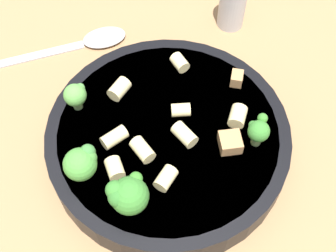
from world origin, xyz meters
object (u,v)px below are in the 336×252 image
rigatoni_2 (115,169)px  rigatoni_5 (119,89)px  broccoli_floret_0 (82,163)px  rigatoni_0 (114,137)px  rigatoni_4 (238,116)px  rigatoni_8 (184,63)px  rigatoni_6 (185,135)px  rigatoni_7 (181,110)px  chicken_chunk_1 (230,142)px  chicken_chunk_0 (237,78)px  rigatoni_3 (143,150)px  pasta_bowl (168,139)px  broccoli_floret_2 (127,195)px  rigatoni_1 (166,178)px  broccoli_floret_3 (76,95)px  broccoli_floret_1 (259,127)px  spoon (87,42)px

rigatoni_2 → rigatoni_5: size_ratio=0.87×
rigatoni_2 → rigatoni_5: same height
broccoli_floret_0 → rigatoni_0: 0.05m
rigatoni_4 → rigatoni_8: rigatoni_4 is taller
rigatoni_5 → rigatoni_6: 0.09m
rigatoni_7 → chicken_chunk_1: size_ratio=0.88×
broccoli_floret_0 → rigatoni_6: (0.06, -0.09, -0.02)m
rigatoni_2 → chicken_chunk_0: 0.18m
rigatoni_3 → rigatoni_5: (0.07, 0.04, 0.00)m
pasta_bowl → broccoli_floret_2: (-0.09, 0.02, 0.04)m
rigatoni_5 → rigatoni_0: bearing=-173.0°
rigatoni_2 → rigatoni_3: size_ratio=0.80×
broccoli_floret_0 → rigatoni_6: bearing=-58.4°
broccoli_floret_2 → rigatoni_0: broccoli_floret_2 is taller
rigatoni_6 → chicken_chunk_0: rigatoni_6 is taller
broccoli_floret_0 → rigatoni_1: 0.08m
broccoli_floret_0 → rigatoni_1: (0.00, -0.08, -0.02)m
rigatoni_0 → rigatoni_8: size_ratio=1.34×
broccoli_floret_0 → broccoli_floret_3: broccoli_floret_0 is taller
broccoli_floret_3 → chicken_chunk_1: size_ratio=1.48×
rigatoni_1 → rigatoni_2: rigatoni_2 is taller
broccoli_floret_0 → rigatoni_2: 0.04m
pasta_bowl → broccoli_floret_3: broccoli_floret_3 is taller
pasta_bowl → rigatoni_5: (0.04, 0.06, 0.02)m
broccoli_floret_0 → rigatoni_4: 0.17m
rigatoni_3 → broccoli_floret_3: bearing=59.0°
rigatoni_4 → rigatoni_0: bearing=109.8°
rigatoni_6 → rigatoni_2: bearing=128.2°
rigatoni_5 → chicken_chunk_0: (0.04, -0.13, -0.00)m
broccoli_floret_1 → rigatoni_8: bearing=46.4°
spoon → broccoli_floret_2: bearing=-155.6°
rigatoni_5 → chicken_chunk_0: rigatoni_5 is taller
broccoli_floret_2 → rigatoni_6: (0.08, -0.04, -0.02)m
broccoli_floret_1 → rigatoni_5: size_ratio=1.41×
rigatoni_5 → chicken_chunk_0: 0.13m
rigatoni_7 → chicken_chunk_0: same height
pasta_bowl → broccoli_floret_0: 0.11m
broccoli_floret_3 → spoon: (0.12, 0.03, -0.05)m
rigatoni_0 → rigatoni_7: 0.08m
rigatoni_1 → rigatoni_3: (0.03, 0.03, 0.00)m
broccoli_floret_0 → rigatoni_2: bearing=-76.6°
broccoli_floret_1 → rigatoni_1: (-0.07, 0.09, -0.01)m
pasta_bowl → rigatoni_0: bearing=111.3°
rigatoni_1 → rigatoni_7: size_ratio=1.16×
rigatoni_1 → broccoli_floret_1: bearing=-52.9°
broccoli_floret_3 → rigatoni_1: 0.14m
pasta_bowl → broccoli_floret_2: broccoli_floret_2 is taller
broccoli_floret_2 → rigatoni_6: bearing=-27.0°
rigatoni_5 → chicken_chunk_1: rigatoni_5 is taller
broccoli_floret_2 → rigatoni_8: bearing=-9.1°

